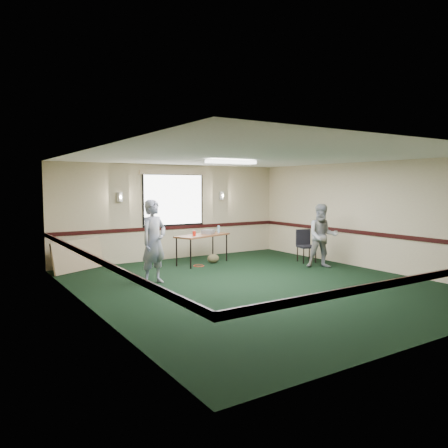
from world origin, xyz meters
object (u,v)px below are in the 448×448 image
folding_table (202,237)px  projector (208,232)px  person_left (154,242)px  conference_chair (305,243)px  person_right (322,236)px

folding_table → projector: size_ratio=5.12×
projector → person_left: size_ratio=0.18×
person_left → projector: bearing=13.9°
projector → person_left: 2.81m
projector → conference_chair: projector is taller
person_right → folding_table: bearing=171.0°
projector → person_right: 3.05m
conference_chair → person_right: (-0.24, -0.89, 0.30)m
person_right → person_left: bearing=-154.0°
conference_chair → person_right: bearing=-89.7°
folding_table → conference_chair: size_ratio=1.91×
projector → person_right: person_right is taller
folding_table → person_right: bearing=-61.2°
folding_table → projector: bearing=2.2°
folding_table → projector: projector is taller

